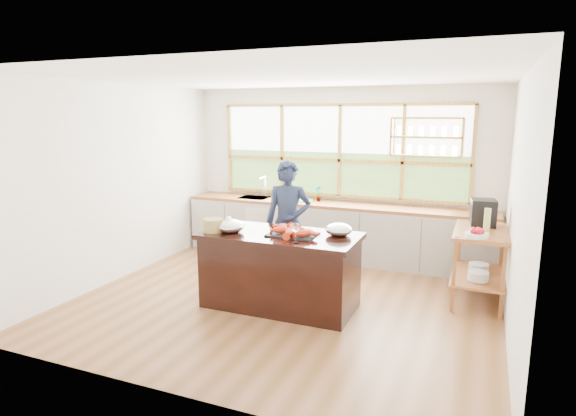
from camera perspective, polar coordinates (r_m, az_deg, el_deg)
The scene contains 18 objects.
ground_plane at distance 6.11m, azimuth -0.17°, elevation -10.85°, with size 5.00×5.00×0.00m, color #905C3A.
room_shell at distance 6.16m, azimuth 1.87°, elevation 6.14°, with size 5.02×4.52×2.71m.
back_counter at distance 7.72m, azimuth 5.23°, elevation -2.66°, with size 4.90×0.63×0.90m.
right_shelf_unit at distance 6.35m, azimuth 21.78°, elevation -5.05°, with size 0.62×1.10×0.90m.
island at distance 5.78m, azimuth -0.94°, elevation -7.35°, with size 1.85×0.90×0.90m.
cook at distance 6.44m, azimuth 0.01°, elevation -1.83°, with size 0.61×0.40×1.69m, color #1A233B.
potted_plant at distance 7.74m, azimuth 3.62°, elevation 1.76°, with size 0.14×0.09×0.26m, color slate.
cutting_board at distance 7.80m, azimuth 1.45°, elevation 0.93°, with size 0.40×0.30×0.01m, color green.
espresso_machine at distance 6.50m, azimuth 22.11°, elevation -0.51°, with size 0.29×0.31×0.33m, color black.
wine_bottle at distance 6.08m, azimuth 22.53°, elevation -1.44°, with size 0.08×0.08×0.30m, color #AFBC61.
fruit_bowl at distance 5.89m, azimuth 21.47°, elevation -2.85°, with size 0.26×0.26×0.11m.
slate_board at distance 5.59m, azimuth 0.55°, elevation -3.14°, with size 0.55×0.40×0.02m, color black.
lobster_pile at distance 5.57m, azimuth 0.42°, elevation -2.67°, with size 0.55×0.48×0.08m.
mixing_bowl_left at distance 5.75m, azimuth -6.82°, elevation -2.17°, with size 0.33×0.33×0.16m, color silver.
mixing_bowl_right at distance 5.59m, azimuth 6.04°, elevation -2.57°, with size 0.31×0.31×0.15m, color silver.
wine_glass at distance 5.21m, azimuth 0.92°, elevation -2.45°, with size 0.08×0.08×0.22m.
wicker_basket at distance 5.81m, azimuth -8.84°, elevation -2.02°, with size 0.24×0.24×0.15m, color #AD8C4C.
parchment_roll at distance 6.15m, azimuth -6.98°, elevation -1.61°, with size 0.08×0.08×0.30m, color silver.
Camera 1 is at (2.17, -5.23, 2.28)m, focal length 30.00 mm.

